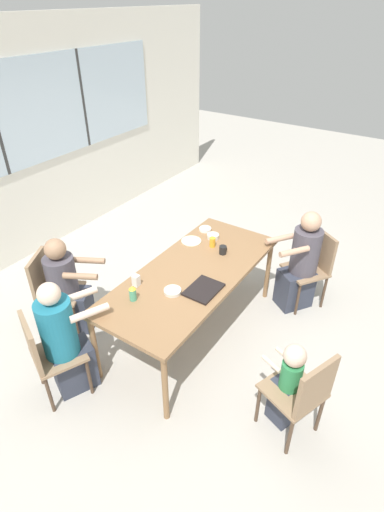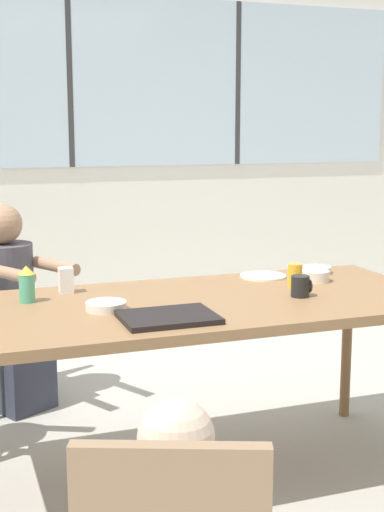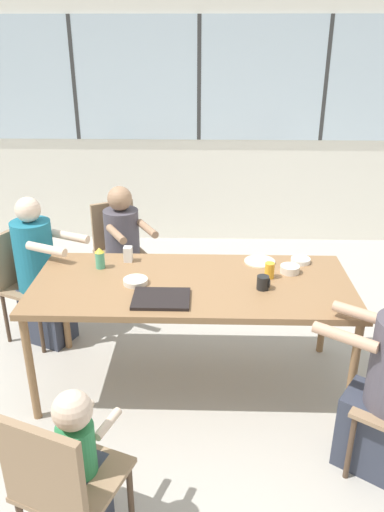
{
  "view_description": "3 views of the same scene",
  "coord_description": "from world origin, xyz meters",
  "px_view_note": "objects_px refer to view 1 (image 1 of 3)",
  "views": [
    {
      "loc": [
        -2.54,
        -1.69,
        2.97
      ],
      "look_at": [
        0.0,
        0.0,
        0.95
      ],
      "focal_mm": 28.0,
      "sensor_mm": 36.0,
      "label": 1
    },
    {
      "loc": [
        -0.91,
        -2.58,
        1.45
      ],
      "look_at": [
        0.0,
        0.0,
        0.95
      ],
      "focal_mm": 50.0,
      "sensor_mm": 36.0,
      "label": 2
    },
    {
      "loc": [
        0.08,
        -2.8,
        2.2
      ],
      "look_at": [
        0.0,
        0.0,
        0.95
      ],
      "focal_mm": 35.0,
      "sensor_mm": 36.0,
      "label": 3
    }
  ],
  "objects_px": {
    "person_woman_green_shirt": "(65,343)",
    "sippy_cup": "(133,293)",
    "milk_carton_small": "(136,280)",
    "chair_for_woman_green_shirt": "(46,351)",
    "person_toddler": "(287,385)",
    "chair_for_man_blue_shirt": "(313,262)",
    "juice_glass": "(212,242)",
    "coffee_mug": "(223,250)",
    "bowl_fruit": "(213,236)",
    "person_man_blue_shirt": "(301,265)",
    "person_man_teal_shirt": "(68,289)",
    "bowl_white_shallow": "(173,291)",
    "chair_for_man_teal_shirt": "(51,286)",
    "chair_for_toddler": "(303,392)",
    "bowl_cereal": "(205,229)"
  },
  "relations": [
    {
      "from": "person_man_blue_shirt",
      "to": "milk_carton_small",
      "type": "xyz_separation_m",
      "value": [
        -1.48,
        1.02,
        0.3
      ]
    },
    {
      "from": "person_man_teal_shirt",
      "to": "milk_carton_small",
      "type": "distance_m",
      "value": 0.88
    },
    {
      "from": "person_woman_green_shirt",
      "to": "person_toddler",
      "type": "distance_m",
      "value": 1.83
    },
    {
      "from": "person_man_blue_shirt",
      "to": "milk_carton_small",
      "type": "height_order",
      "value": "person_man_blue_shirt"
    },
    {
      "from": "chair_for_man_teal_shirt",
      "to": "person_woman_green_shirt",
      "type": "bearing_deg",
      "value": 28.82
    },
    {
      "from": "chair_for_man_blue_shirt",
      "to": "person_woman_green_shirt",
      "type": "height_order",
      "value": "person_woman_green_shirt"
    },
    {
      "from": "person_toddler",
      "to": "bowl_fruit",
      "type": "distance_m",
      "value": 1.76
    },
    {
      "from": "juice_glass",
      "to": "bowl_cereal",
      "type": "bearing_deg",
      "value": 44.73
    },
    {
      "from": "bowl_white_shallow",
      "to": "bowl_cereal",
      "type": "height_order",
      "value": "bowl_white_shallow"
    },
    {
      "from": "person_toddler",
      "to": "juice_glass",
      "type": "relative_size",
      "value": 8.41
    },
    {
      "from": "person_man_blue_shirt",
      "to": "sippy_cup",
      "type": "bearing_deg",
      "value": 95.86
    },
    {
      "from": "chair_for_woman_green_shirt",
      "to": "juice_glass",
      "type": "xyz_separation_m",
      "value": [
        1.79,
        -0.5,
        0.3
      ]
    },
    {
      "from": "coffee_mug",
      "to": "person_woman_green_shirt",
      "type": "bearing_deg",
      "value": 159.73
    },
    {
      "from": "person_man_teal_shirt",
      "to": "person_toddler",
      "type": "bearing_deg",
      "value": 64.73
    },
    {
      "from": "chair_for_man_blue_shirt",
      "to": "person_toddler",
      "type": "relative_size",
      "value": 1.0
    },
    {
      "from": "chair_for_man_blue_shirt",
      "to": "chair_for_man_teal_shirt",
      "type": "relative_size",
      "value": 1.0
    },
    {
      "from": "chair_for_man_teal_shirt",
      "to": "person_toddler",
      "type": "xyz_separation_m",
      "value": [
        0.24,
        -2.42,
        -0.08
      ]
    },
    {
      "from": "chair_for_woman_green_shirt",
      "to": "person_toddler",
      "type": "distance_m",
      "value": 1.95
    },
    {
      "from": "person_toddler",
      "to": "coffee_mug",
      "type": "xyz_separation_m",
      "value": [
        0.89,
        1.1,
        0.37
      ]
    },
    {
      "from": "chair_for_man_blue_shirt",
      "to": "chair_for_man_teal_shirt",
      "type": "bearing_deg",
      "value": 76.94
    },
    {
      "from": "person_man_blue_shirt",
      "to": "bowl_fruit",
      "type": "height_order",
      "value": "person_man_blue_shirt"
    },
    {
      "from": "chair_for_toddler",
      "to": "person_man_teal_shirt",
      "type": "xyz_separation_m",
      "value": [
        -0.1,
        2.42,
        -0.04
      ]
    },
    {
      "from": "chair_for_man_blue_shirt",
      "to": "person_toddler",
      "type": "distance_m",
      "value": 1.67
    },
    {
      "from": "chair_for_woman_green_shirt",
      "to": "chair_for_man_teal_shirt",
      "type": "height_order",
      "value": "same"
    },
    {
      "from": "juice_glass",
      "to": "chair_for_man_teal_shirt",
      "type": "bearing_deg",
      "value": 135.59
    },
    {
      "from": "person_man_blue_shirt",
      "to": "bowl_cereal",
      "type": "relative_size",
      "value": 8.77
    },
    {
      "from": "chair_for_man_blue_shirt",
      "to": "chair_for_woman_green_shirt",
      "type": "bearing_deg",
      "value": 95.47
    },
    {
      "from": "chair_for_toddler",
      "to": "bowl_cereal",
      "type": "relative_size",
      "value": 6.6
    },
    {
      "from": "person_man_blue_shirt",
      "to": "sippy_cup",
      "type": "distance_m",
      "value": 1.91
    },
    {
      "from": "chair_for_woman_green_shirt",
      "to": "coffee_mug",
      "type": "height_order",
      "value": "chair_for_woman_green_shirt"
    },
    {
      "from": "person_woman_green_shirt",
      "to": "bowl_white_shallow",
      "type": "xyz_separation_m",
      "value": [
        0.8,
        -0.54,
        0.26
      ]
    },
    {
      "from": "chair_for_man_blue_shirt",
      "to": "chair_for_toddler",
      "type": "distance_m",
      "value": 1.75
    },
    {
      "from": "person_man_teal_shirt",
      "to": "juice_glass",
      "type": "height_order",
      "value": "person_man_teal_shirt"
    },
    {
      "from": "chair_for_toddler",
      "to": "person_man_blue_shirt",
      "type": "distance_m",
      "value": 1.66
    },
    {
      "from": "coffee_mug",
      "to": "bowl_white_shallow",
      "type": "xyz_separation_m",
      "value": [
        -0.79,
        0.05,
        -0.03
      ]
    },
    {
      "from": "sippy_cup",
      "to": "bowl_cereal",
      "type": "distance_m",
      "value": 1.36
    },
    {
      "from": "chair_for_toddler",
      "to": "bowl_white_shallow",
      "type": "relative_size",
      "value": 5.64
    },
    {
      "from": "person_woman_green_shirt",
      "to": "sippy_cup",
      "type": "relative_size",
      "value": 7.9
    },
    {
      "from": "chair_for_man_blue_shirt",
      "to": "bowl_white_shallow",
      "type": "relative_size",
      "value": 5.64
    },
    {
      "from": "chair_for_woman_green_shirt",
      "to": "juice_glass",
      "type": "height_order",
      "value": "juice_glass"
    },
    {
      "from": "chair_for_man_blue_shirt",
      "to": "coffee_mug",
      "type": "distance_m",
      "value": 1.07
    },
    {
      "from": "sippy_cup",
      "to": "milk_carton_small",
      "type": "bearing_deg",
      "value": 32.61
    },
    {
      "from": "chair_for_toddler",
      "to": "person_man_teal_shirt",
      "type": "distance_m",
      "value": 2.42
    },
    {
      "from": "person_toddler",
      "to": "coffee_mug",
      "type": "height_order",
      "value": "person_toddler"
    },
    {
      "from": "person_man_blue_shirt",
      "to": "juice_glass",
      "type": "distance_m",
      "value": 1.0
    },
    {
      "from": "chair_for_man_teal_shirt",
      "to": "chair_for_toddler",
      "type": "distance_m",
      "value": 2.57
    },
    {
      "from": "chair_for_man_blue_shirt",
      "to": "milk_carton_small",
      "type": "height_order",
      "value": "milk_carton_small"
    },
    {
      "from": "person_toddler",
      "to": "person_woman_green_shirt",
      "type": "bearing_deg",
      "value": 133.4
    },
    {
      "from": "person_toddler",
      "to": "milk_carton_small",
      "type": "bearing_deg",
      "value": 110.71
    },
    {
      "from": "milk_carton_small",
      "to": "bowl_fruit",
      "type": "distance_m",
      "value": 1.09
    }
  ]
}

